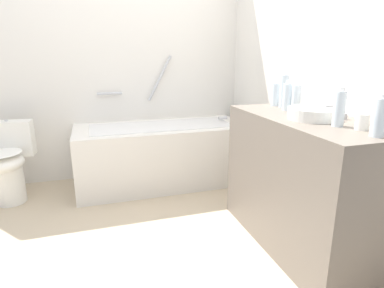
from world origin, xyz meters
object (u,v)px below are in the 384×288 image
(water_bottle_1, at_px, (288,97))
(water_bottle_3, at_px, (379,117))
(sink_faucet, at_px, (336,112))
(water_bottle_4, at_px, (339,108))
(drinking_glass_0, at_px, (362,122))
(water_bottle_2, at_px, (276,94))
(water_bottle_5, at_px, (296,98))
(water_bottle_0, at_px, (284,91))
(bathtub, at_px, (162,152))
(toilet, at_px, (8,162))
(sink_basin, at_px, (312,114))

(water_bottle_1, relative_size, water_bottle_3, 1.00)
(sink_faucet, relative_size, water_bottle_4, 0.72)
(water_bottle_3, height_order, drinking_glass_0, water_bottle_3)
(water_bottle_2, bearing_deg, water_bottle_5, -93.22)
(water_bottle_0, height_order, water_bottle_1, water_bottle_0)
(sink_faucet, distance_m, water_bottle_3, 0.47)
(water_bottle_2, distance_m, water_bottle_5, 0.28)
(water_bottle_3, bearing_deg, drinking_glass_0, 72.25)
(bathtub, height_order, water_bottle_3, bathtub)
(sink_faucet, distance_m, water_bottle_4, 0.27)
(water_bottle_5, bearing_deg, water_bottle_4, -96.40)
(bathtub, distance_m, sink_faucet, 1.71)
(water_bottle_0, distance_m, water_bottle_3, 0.88)
(water_bottle_1, relative_size, water_bottle_2, 1.07)
(bathtub, relative_size, water_bottle_5, 8.15)
(toilet, distance_m, water_bottle_0, 2.35)
(sink_faucet, relative_size, water_bottle_1, 0.75)
(sink_faucet, bearing_deg, drinking_glass_0, -108.86)
(sink_basin, xyz_separation_m, water_bottle_4, (0.01, -0.20, 0.06))
(toilet, relative_size, water_bottle_4, 3.32)
(water_bottle_4, relative_size, drinking_glass_0, 2.51)
(sink_faucet, height_order, water_bottle_3, water_bottle_3)
(water_bottle_3, height_order, water_bottle_4, water_bottle_4)
(water_bottle_2, height_order, water_bottle_3, water_bottle_3)
(toilet, height_order, water_bottle_2, water_bottle_2)
(water_bottle_4, xyz_separation_m, drinking_glass_0, (0.06, -0.10, -0.06))
(bathtub, bearing_deg, water_bottle_5, -59.14)
(water_bottle_0, bearing_deg, water_bottle_1, -107.95)
(sink_faucet, distance_m, water_bottle_2, 0.54)
(toilet, distance_m, sink_faucet, 2.61)
(sink_basin, bearing_deg, water_bottle_2, 81.96)
(water_bottle_1, bearing_deg, sink_faucet, -69.19)
(sink_faucet, relative_size, water_bottle_3, 0.75)
(water_bottle_2, xyz_separation_m, water_bottle_3, (-0.05, -0.98, 0.01))
(water_bottle_3, distance_m, water_bottle_4, 0.24)
(water_bottle_2, xyz_separation_m, drinking_glass_0, (-0.01, -0.84, -0.05))
(water_bottle_1, xyz_separation_m, drinking_glass_0, (0.02, -0.64, -0.05))
(water_bottle_5, bearing_deg, bathtub, 120.86)
(bathtub, bearing_deg, sink_basin, -65.93)
(toilet, bearing_deg, bathtub, 95.14)
(drinking_glass_0, bearing_deg, water_bottle_1, 91.89)
(sink_faucet, relative_size, water_bottle_5, 0.76)
(sink_faucet, bearing_deg, water_bottle_4, -128.96)
(sink_faucet, bearing_deg, sink_basin, 180.00)
(water_bottle_2, bearing_deg, water_bottle_1, -98.13)
(water_bottle_0, bearing_deg, sink_faucet, -77.75)
(water_bottle_2, bearing_deg, sink_faucet, -79.51)
(sink_basin, xyz_separation_m, water_bottle_0, (0.08, 0.43, 0.09))
(water_bottle_1, bearing_deg, water_bottle_0, 72.05)
(water_bottle_2, distance_m, drinking_glass_0, 0.84)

